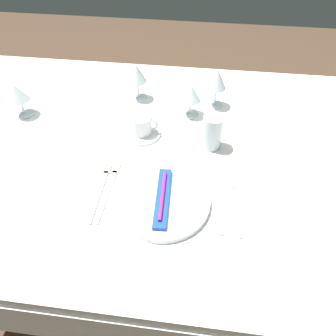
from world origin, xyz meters
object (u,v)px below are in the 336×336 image
object	(u,v)px
dinner_plate	(163,201)
spoon_soup	(231,199)
wine_glass_far	(17,94)
drink_tumbler	(212,134)
fork_outer	(109,189)
fork_inner	(100,189)
spoon_dessert	(241,198)
coffee_cup_left	(142,124)
wine_glass_left	(217,81)
toothbrush_package	(163,197)
wine_glass_right	(137,75)
dinner_knife	(220,205)
wine_glass_centre	(191,94)

from	to	relation	value
dinner_plate	spoon_soup	world-z (taller)	dinner_plate
wine_glass_far	drink_tumbler	bearing A→B (deg)	-7.27
fork_outer	fork_inner	size ratio (longest dim) A/B	1.00
fork_outer	spoon_dessert	distance (m)	0.39
fork_inner	coffee_cup_left	bearing A→B (deg)	74.03
wine_glass_left	wine_glass_far	bearing A→B (deg)	-168.01
toothbrush_package	fork_outer	distance (m)	0.17
coffee_cup_left	wine_glass_left	distance (m)	0.33
fork_outer	wine_glass_right	xyz separation A→B (m)	(-0.00, 0.48, 0.10)
spoon_soup	coffee_cup_left	world-z (taller)	coffee_cup_left
dinner_plate	fork_outer	distance (m)	0.17
dinner_knife	wine_glass_far	bearing A→B (deg)	155.09
fork_outer	drink_tumbler	size ratio (longest dim) A/B	1.94
wine_glass_left	wine_glass_right	distance (m)	0.30
drink_tumbler	fork_inner	bearing A→B (deg)	-143.02
fork_inner	wine_glass_centre	bearing A→B (deg)	60.20
fork_outer	coffee_cup_left	distance (m)	0.27
coffee_cup_left	drink_tumbler	distance (m)	0.24
fork_outer	spoon_soup	size ratio (longest dim) A/B	1.12
dinner_plate	drink_tumbler	size ratio (longest dim) A/B	2.26
dinner_plate	wine_glass_right	size ratio (longest dim) A/B	1.88
dinner_knife	wine_glass_far	xyz separation A→B (m)	(-0.73, 0.34, 0.08)
wine_glass_centre	wine_glass_far	size ratio (longest dim) A/B	1.01
wine_glass_centre	drink_tumbler	size ratio (longest dim) A/B	1.06
wine_glass_centre	coffee_cup_left	bearing A→B (deg)	-138.63
dinner_knife	wine_glass_far	size ratio (longest dim) A/B	1.69
drink_tumbler	wine_glass_left	bearing A→B (deg)	88.66
dinner_knife	spoon_soup	size ratio (longest dim) A/B	1.03
dinner_knife	coffee_cup_left	size ratio (longest dim) A/B	2.21
dinner_plate	wine_glass_far	distance (m)	0.67
coffee_cup_left	drink_tumbler	world-z (taller)	drink_tumbler
dinner_plate	wine_glass_right	world-z (taller)	wine_glass_right
wine_glass_left	wine_glass_far	xyz separation A→B (m)	(-0.70, -0.15, -0.02)
fork_inner	wine_glass_left	xyz separation A→B (m)	(0.32, 0.47, 0.10)
coffee_cup_left	spoon_soup	bearing A→B (deg)	-40.09
coffee_cup_left	wine_glass_left	world-z (taller)	wine_glass_left
spoon_dessert	wine_glass_centre	size ratio (longest dim) A/B	1.71
spoon_soup	wine_glass_centre	world-z (taller)	wine_glass_centre
toothbrush_package	spoon_soup	size ratio (longest dim) A/B	1.03
dinner_plate	spoon_soup	bearing A→B (deg)	11.03
dinner_plate	wine_glass_right	bearing A→B (deg)	108.11
wine_glass_far	spoon_dessert	bearing A→B (deg)	-21.26
wine_glass_centre	drink_tumbler	world-z (taller)	wine_glass_centre
coffee_cup_left	wine_glass_right	world-z (taller)	wine_glass_right
wine_glass_left	drink_tumbler	distance (m)	0.24
spoon_dessert	coffee_cup_left	world-z (taller)	coffee_cup_left
fork_outer	dinner_knife	xyz separation A→B (m)	(0.32, -0.02, 0.00)
fork_outer	spoon_dessert	xyz separation A→B (m)	(0.39, 0.01, 0.00)
fork_inner	wine_glass_far	world-z (taller)	wine_glass_far
coffee_cup_left	wine_glass_left	bearing A→B (deg)	40.47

